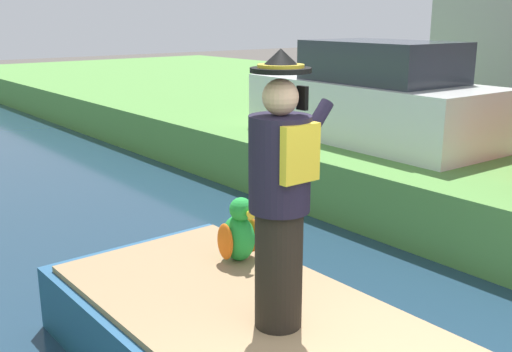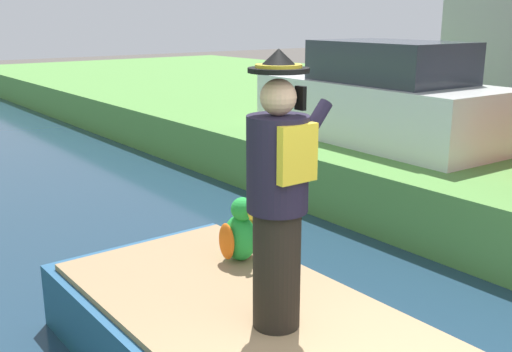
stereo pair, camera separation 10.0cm
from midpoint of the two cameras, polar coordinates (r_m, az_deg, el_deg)
The scene contains 3 objects.
person_pirate at distance 3.86m, azimuth 2.89°, elevation -1.81°, with size 0.61×0.42×1.85m.
parrot_plush at distance 5.14m, azimuth -0.93°, elevation -5.46°, with size 0.36×0.35×0.57m.
parked_car_white at distance 9.41m, azimuth 12.04°, elevation 7.17°, with size 1.85×4.06×1.50m.
Camera 2 is at (-2.34, -1.36, 2.75)m, focal length 42.00 mm.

